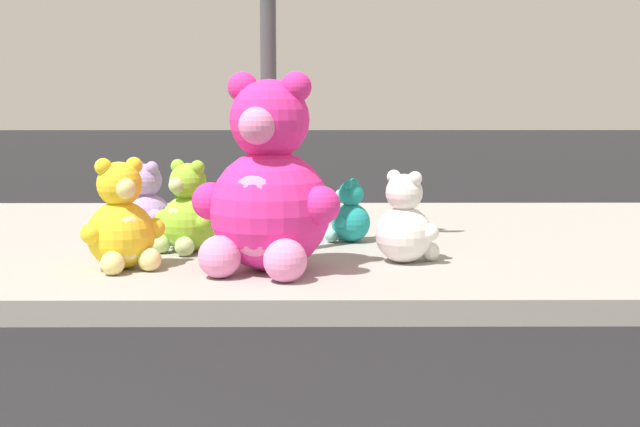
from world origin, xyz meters
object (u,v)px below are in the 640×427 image
sign_pole (268,9)px  plush_pink_large (268,193)px  plush_white (405,226)px  plush_yellow (122,225)px  plush_lavender (144,210)px  plush_lime (187,215)px  plush_teal (349,217)px

sign_pole → plush_pink_large: bearing=-87.9°
plush_white → plush_yellow: bearing=-173.0°
sign_pole → plush_lavender: sign_pole is taller
plush_lime → plush_pink_large: bearing=-48.9°
sign_pole → plush_lavender: size_ratio=5.11×
plush_lime → sign_pole: bearing=-11.7°
sign_pole → plush_teal: bearing=43.8°
plush_pink_large → plush_lime: bearing=131.1°
plush_lavender → plush_lime: 0.53m
plush_white → plush_lavender: bearing=157.9°
sign_pole → plush_lime: sign_pole is taller
plush_yellow → plush_pink_large: bearing=-4.7°
plush_pink_large → plush_white: 0.99m
plush_pink_large → plush_teal: (0.56, 1.14, -0.31)m
sign_pole → plush_pink_large: 1.33m
plush_teal → plush_lime: 1.26m
plush_pink_large → sign_pole: bearing=92.1°
plush_lime → plush_yellow: 0.71m
plush_lavender → plush_teal: plush_lavender is taller
sign_pole → plush_lime: 1.56m
plush_lavender → plush_pink_large: bearing=-47.3°
plush_lavender → plush_yellow: bearing=-87.2°
plush_teal → plush_white: size_ratio=0.78×
plush_lavender → plush_lime: size_ratio=0.95×
sign_pole → plush_yellow: size_ratio=4.44×
plush_teal → plush_white: 0.91m
sign_pole → plush_yellow: 1.76m
sign_pole → plush_teal: size_ratio=6.61×
plush_teal → plush_white: plush_white is taller
plush_white → sign_pole: bearing=163.2°
plush_pink_large → plush_teal: bearing=63.9°
plush_yellow → plush_white: bearing=7.0°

